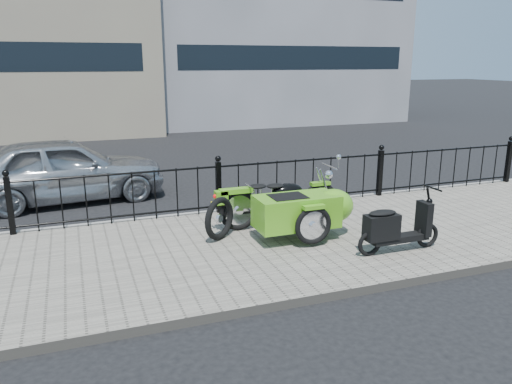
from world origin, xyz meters
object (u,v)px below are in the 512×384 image
object	(u,v)px
spare_tire	(219,219)
scooter	(394,228)
motorcycle_sidecar	(303,207)
sedan_car	(64,169)

from	to	relation	value
spare_tire	scooter	bearing A→B (deg)	-32.15
motorcycle_sidecar	sedan_car	world-z (taller)	sedan_car
motorcycle_sidecar	spare_tire	distance (m)	1.34
motorcycle_sidecar	spare_tire	size ratio (longest dim) A/B	3.29
scooter	sedan_car	distance (m)	6.81
motorcycle_sidecar	scooter	xyz separation A→B (m)	(0.95, -1.13, -0.11)
spare_tire	sedan_car	bearing A→B (deg)	121.78
spare_tire	sedan_car	size ratio (longest dim) A/B	0.17
scooter	sedan_car	bearing A→B (deg)	131.67
motorcycle_sidecar	scooter	distance (m)	1.48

